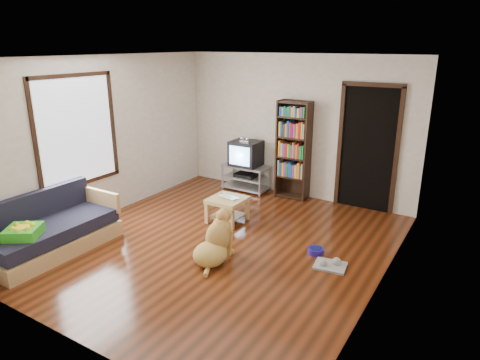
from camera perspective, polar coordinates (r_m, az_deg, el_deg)
The scene contains 18 objects.
ground at distance 6.27m, azimuth -2.72°, elevation -8.44°, with size 5.00×5.00×0.00m, color #5F2710.
ceiling at distance 5.62m, azimuth -3.13°, elevation 16.06°, with size 5.00×5.00×0.00m, color white.
wall_back at distance 7.94m, azimuth 7.38°, elevation 7.02°, with size 4.50×4.50×0.00m, color silver.
wall_front at distance 4.10m, azimuth -23.06°, elevation -4.70°, with size 4.50×4.50×0.00m, color silver.
wall_left at distance 7.29m, azimuth -17.75°, elevation 5.34°, with size 5.00×5.00×0.00m, color silver.
wall_right at distance 4.95m, azimuth 19.16°, elevation -0.51°, with size 5.00×5.00×0.00m, color silver.
green_cushion at distance 6.11m, azimuth -26.93°, elevation -6.19°, with size 0.40×0.40×0.13m, color green.
laptop at distance 6.82m, azimuth -1.85°, elevation -2.39°, with size 0.35×0.23×0.03m, color silver.
dog_bowl at distance 6.06m, azimuth 10.07°, elevation -9.28°, with size 0.22×0.22×0.08m, color navy.
grey_rag at distance 5.77m, azimuth 11.92°, elevation -11.13°, with size 0.40×0.32×0.03m, color #A0A0A0.
window at distance 6.93m, azimuth -20.91°, elevation 6.09°, with size 0.03×1.46×1.70m.
doorway at distance 7.52m, azimuth 16.68°, elevation 4.40°, with size 1.03×0.05×2.19m.
tv_stand at distance 8.38m, azimuth 0.79°, elevation 0.47°, with size 0.90×0.45×0.50m.
crt_tv at distance 8.27m, azimuth 0.88°, elevation 3.65°, with size 0.55×0.52×0.58m.
bookshelf at distance 7.85m, azimuth 7.16°, elevation 4.66°, with size 0.60×0.30×1.80m.
sofa at distance 6.52m, azimuth -23.81°, elevation -6.45°, with size 0.80×1.80×0.80m.
coffee_table at distance 6.89m, azimuth -1.70°, elevation -3.36°, with size 0.55×0.55×0.40m.
dog at distance 5.72m, azimuth -3.28°, elevation -8.31°, with size 0.46×0.85×0.70m.
Camera 1 is at (3.19, -4.63, 2.78)m, focal length 32.00 mm.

